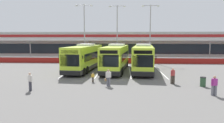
# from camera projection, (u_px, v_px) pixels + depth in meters

# --- Properties ---
(ground_plane) EXTENTS (200.00, 200.00, 0.00)m
(ground_plane) POSITION_uv_depth(u_px,v_px,m) (113.00, 78.00, 24.15)
(ground_plane) COLOR #605E5B
(terminal_building) EXTENTS (70.00, 13.00, 6.00)m
(terminal_building) POSITION_uv_depth(u_px,v_px,m) (119.00, 45.00, 50.51)
(terminal_building) COLOR silver
(terminal_building) RESTS_ON ground
(red_barrier_wall) EXTENTS (60.00, 0.40, 1.10)m
(red_barrier_wall) POSITION_uv_depth(u_px,v_px,m) (117.00, 60.00, 38.47)
(red_barrier_wall) COLOR maroon
(red_barrier_wall) RESTS_ON ground
(coach_bus_leftmost) EXTENTS (3.92, 12.34, 3.78)m
(coach_bus_leftmost) POSITION_uv_depth(u_px,v_px,m) (85.00, 58.00, 29.90)
(coach_bus_leftmost) COLOR #B7DB2D
(coach_bus_leftmost) RESTS_ON ground
(coach_bus_left_centre) EXTENTS (3.92, 12.34, 3.78)m
(coach_bus_left_centre) POSITION_uv_depth(u_px,v_px,m) (116.00, 58.00, 29.46)
(coach_bus_left_centre) COLOR #B7DB2D
(coach_bus_left_centre) RESTS_ON ground
(coach_bus_centre) EXTENTS (3.92, 12.34, 3.78)m
(coach_bus_centre) POSITION_uv_depth(u_px,v_px,m) (143.00, 58.00, 29.24)
(coach_bus_centre) COLOR #B7DB2D
(coach_bus_centre) RESTS_ON ground
(bay_stripe_far_west) EXTENTS (0.14, 13.00, 0.01)m
(bay_stripe_far_west) POSITION_uv_depth(u_px,v_px,m) (72.00, 70.00, 30.46)
(bay_stripe_far_west) COLOR silver
(bay_stripe_far_west) RESTS_ON ground
(bay_stripe_west) EXTENTS (0.14, 13.00, 0.01)m
(bay_stripe_west) POSITION_uv_depth(u_px,v_px,m) (101.00, 70.00, 30.22)
(bay_stripe_west) COLOR silver
(bay_stripe_west) RESTS_ON ground
(bay_stripe_mid_west) EXTENTS (0.14, 13.00, 0.01)m
(bay_stripe_mid_west) POSITION_uv_depth(u_px,v_px,m) (130.00, 70.00, 29.98)
(bay_stripe_mid_west) COLOR silver
(bay_stripe_mid_west) RESTS_ON ground
(bay_stripe_centre) EXTENTS (0.14, 13.00, 0.01)m
(bay_stripe_centre) POSITION_uv_depth(u_px,v_px,m) (159.00, 71.00, 29.74)
(bay_stripe_centre) COLOR silver
(bay_stripe_centre) RESTS_ON ground
(pedestrian_with_handbag) EXTENTS (0.65, 0.39, 1.62)m
(pedestrian_with_handbag) POSITION_uv_depth(u_px,v_px,m) (108.00, 77.00, 20.00)
(pedestrian_with_handbag) COLOR slate
(pedestrian_with_handbag) RESTS_ON ground
(pedestrian_in_dark_coat) EXTENTS (0.54, 0.30, 1.62)m
(pedestrian_in_dark_coat) POSITION_uv_depth(u_px,v_px,m) (214.00, 85.00, 16.60)
(pedestrian_in_dark_coat) COLOR slate
(pedestrian_in_dark_coat) RESTS_ON ground
(pedestrian_child) EXTENTS (0.33, 0.19, 1.00)m
(pedestrian_child) POSITION_uv_depth(u_px,v_px,m) (93.00, 77.00, 21.87)
(pedestrian_child) COLOR #4C4238
(pedestrian_child) RESTS_ON ground
(pedestrian_near_bin) EXTENTS (0.50, 0.42, 1.62)m
(pedestrian_near_bin) POSITION_uv_depth(u_px,v_px,m) (30.00, 81.00, 18.19)
(pedestrian_near_bin) COLOR #33333D
(pedestrian_near_bin) RESTS_ON ground
(pedestrian_approaching_bus) EXTENTS (0.48, 0.40, 1.62)m
(pedestrian_approaching_bus) POSITION_uv_depth(u_px,v_px,m) (173.00, 75.00, 20.99)
(pedestrian_approaching_bus) COLOR #4C4238
(pedestrian_approaching_bus) RESTS_ON ground
(lamp_post_west) EXTENTS (3.24, 0.28, 11.00)m
(lamp_post_west) POSITION_uv_depth(u_px,v_px,m) (84.00, 29.00, 39.74)
(lamp_post_west) COLOR #9E9EA3
(lamp_post_west) RESTS_ON ground
(lamp_post_centre) EXTENTS (3.24, 0.28, 11.00)m
(lamp_post_centre) POSITION_uv_depth(u_px,v_px,m) (117.00, 30.00, 40.81)
(lamp_post_centre) COLOR #9E9EA3
(lamp_post_centre) RESTS_ON ground
(lamp_post_east) EXTENTS (3.24, 0.28, 11.00)m
(lamp_post_east) POSITION_uv_depth(u_px,v_px,m) (150.00, 30.00, 40.22)
(lamp_post_east) COLOR #9E9EA3
(lamp_post_east) RESTS_ON ground
(litter_bin) EXTENTS (0.54, 0.54, 0.93)m
(litter_bin) POSITION_uv_depth(u_px,v_px,m) (203.00, 82.00, 19.85)
(litter_bin) COLOR #2D5133
(litter_bin) RESTS_ON ground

